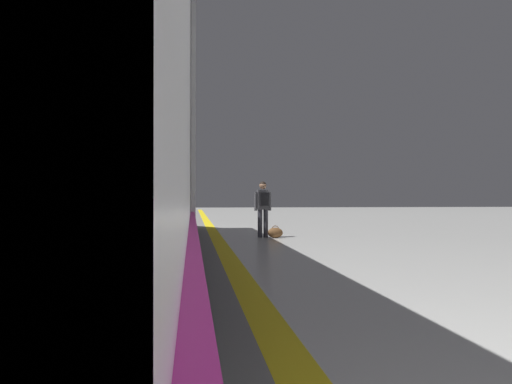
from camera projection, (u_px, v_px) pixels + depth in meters
The scene contains 5 objects.
safety_line_strip at pixel (230, 260), 10.11m from camera, with size 0.36×80.00×0.01m, color yellow.
tactile_edge_band at pixel (211, 260), 10.06m from camera, with size 0.67×80.00×0.01m, color slate.
high_speed_train at pixel (80, 96), 7.07m from camera, with size 2.94×29.18×4.97m.
passenger_near at pixel (263, 204), 15.82m from camera, with size 0.51×0.34×1.64m.
duffel_bag_near at pixel (275, 233), 15.56m from camera, with size 0.44×0.26×0.36m.
Camera 1 is at (-1.48, -0.10, 1.19)m, focal length 37.97 mm.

